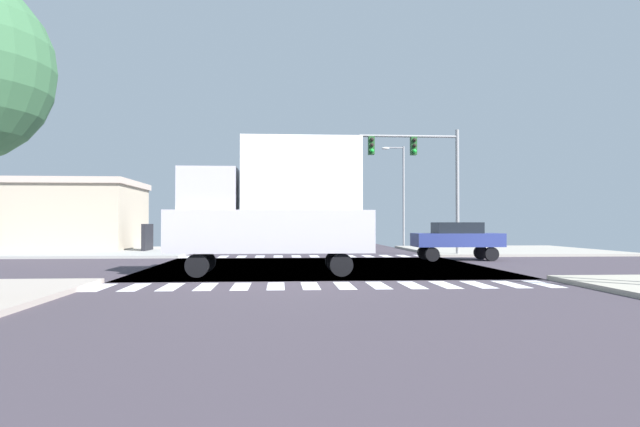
{
  "coord_description": "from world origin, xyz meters",
  "views": [
    {
      "loc": [
        -1.61,
        -23.44,
        1.81
      ],
      "look_at": [
        0.75,
        9.8,
        2.43
      ],
      "focal_mm": 31.16,
      "sensor_mm": 36.0,
      "label": 1
    }
  ],
  "objects_px": {
    "traffic_signal_mast": "(421,163)",
    "street_lamp": "(400,187)",
    "bank_building": "(30,216)",
    "sedan_crossing_3": "(457,238)",
    "box_truck_leading_1": "(277,203)",
    "sedan_nearside_1": "(276,232)",
    "sedan_queued_4": "(235,233)"
  },
  "relations": [
    {
      "from": "street_lamp",
      "to": "box_truck_leading_1",
      "type": "relative_size",
      "value": 1.08
    },
    {
      "from": "traffic_signal_mast",
      "to": "box_truck_leading_1",
      "type": "xyz_separation_m",
      "value": [
        -7.96,
        -10.51,
        -2.64
      ]
    },
    {
      "from": "sedan_queued_4",
      "to": "sedan_nearside_1",
      "type": "bearing_deg",
      "value": -133.9
    },
    {
      "from": "sedan_nearside_1",
      "to": "sedan_crossing_3",
      "type": "height_order",
      "value": "same"
    },
    {
      "from": "traffic_signal_mast",
      "to": "sedan_nearside_1",
      "type": "distance_m",
      "value": 17.2
    },
    {
      "from": "traffic_signal_mast",
      "to": "sedan_crossing_3",
      "type": "height_order",
      "value": "traffic_signal_mast"
    },
    {
      "from": "sedan_crossing_3",
      "to": "street_lamp",
      "type": "bearing_deg",
      "value": 178.38
    },
    {
      "from": "bank_building",
      "to": "sedan_crossing_3",
      "type": "bearing_deg",
      "value": -24.31
    },
    {
      "from": "sedan_crossing_3",
      "to": "box_truck_leading_1",
      "type": "bearing_deg",
      "value": -51.71
    },
    {
      "from": "street_lamp",
      "to": "sedan_nearside_1",
      "type": "xyz_separation_m",
      "value": [
        -9.54,
        3.11,
        -3.53
      ]
    },
    {
      "from": "sedan_crossing_3",
      "to": "sedan_queued_4",
      "type": "bearing_deg",
      "value": -140.96
    },
    {
      "from": "traffic_signal_mast",
      "to": "street_lamp",
      "type": "bearing_deg",
      "value": 83.39
    },
    {
      "from": "box_truck_leading_1",
      "to": "sedan_nearside_1",
      "type": "bearing_deg",
      "value": 0.57
    },
    {
      "from": "sedan_crossing_3",
      "to": "sedan_nearside_1",
      "type": "bearing_deg",
      "value": -153.21
    },
    {
      "from": "bank_building",
      "to": "sedan_crossing_3",
      "type": "xyz_separation_m",
      "value": [
        25.52,
        -11.53,
        -1.24
      ]
    },
    {
      "from": "street_lamp",
      "to": "sedan_nearside_1",
      "type": "distance_m",
      "value": 10.64
    },
    {
      "from": "sedan_nearside_1",
      "to": "sedan_queued_4",
      "type": "height_order",
      "value": "same"
    },
    {
      "from": "sedan_nearside_1",
      "to": "box_truck_leading_1",
      "type": "xyz_separation_m",
      "value": [
        0.25,
        -25.05,
        1.45
      ]
    },
    {
      "from": "bank_building",
      "to": "sedan_nearside_1",
      "type": "relative_size",
      "value": 3.64
    },
    {
      "from": "traffic_signal_mast",
      "to": "sedan_queued_4",
      "type": "relative_size",
      "value": 1.65
    },
    {
      "from": "traffic_signal_mast",
      "to": "street_lamp",
      "type": "relative_size",
      "value": 0.92
    },
    {
      "from": "street_lamp",
      "to": "sedan_crossing_3",
      "type": "relative_size",
      "value": 1.8
    },
    {
      "from": "traffic_signal_mast",
      "to": "bank_building",
      "type": "bearing_deg",
      "value": 161.95
    },
    {
      "from": "bank_building",
      "to": "box_truck_leading_1",
      "type": "distance_m",
      "value": 24.91
    },
    {
      "from": "bank_building",
      "to": "box_truck_leading_1",
      "type": "bearing_deg",
      "value": -48.05
    },
    {
      "from": "box_truck_leading_1",
      "to": "sedan_crossing_3",
      "type": "bearing_deg",
      "value": -51.71
    },
    {
      "from": "sedan_queued_4",
      "to": "box_truck_leading_1",
      "type": "height_order",
      "value": "box_truck_leading_1"
    },
    {
      "from": "bank_building",
      "to": "street_lamp",
      "type": "bearing_deg",
      "value": 7.49
    },
    {
      "from": "bank_building",
      "to": "sedan_nearside_1",
      "type": "height_order",
      "value": "bank_building"
    },
    {
      "from": "sedan_nearside_1",
      "to": "sedan_queued_4",
      "type": "xyz_separation_m",
      "value": [
        -3.0,
        -3.12,
        0.0
      ]
    },
    {
      "from": "traffic_signal_mast",
      "to": "bank_building",
      "type": "xyz_separation_m",
      "value": [
        -24.62,
        8.02,
        -2.84
      ]
    },
    {
      "from": "traffic_signal_mast",
      "to": "street_lamp",
      "type": "xyz_separation_m",
      "value": [
        1.32,
        11.44,
        -0.55
      ]
    }
  ]
}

